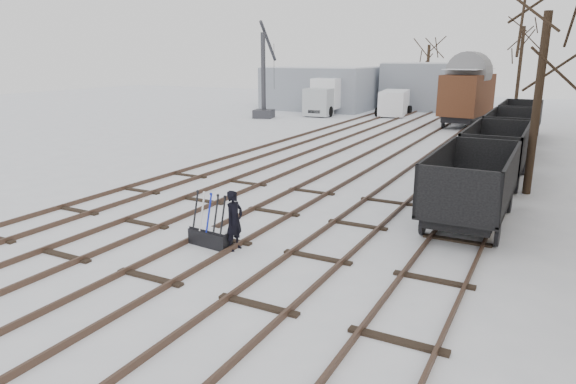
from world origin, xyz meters
The scene contains 17 objects.
ground centered at (0.00, 0.00, 0.00)m, with size 120.00×120.00×0.00m, color white.
tracks centered at (0.00, 13.67, 0.07)m, with size 13.90×52.00×0.16m.
shed_left centered at (-13.00, 36.00, 2.05)m, with size 10.00×8.00×4.10m.
shed_right centered at (-4.00, 40.00, 2.25)m, with size 7.00×6.00×4.50m.
ground_frame centered at (-0.02, -0.54, 0.28)m, with size 1.34×0.56×1.49m.
worker centered at (0.73, -0.44, 0.83)m, with size 0.60×0.40×1.66m, color black.
freight_wagon_a centered at (6.00, 4.95, 0.88)m, with size 2.25×5.62×2.30m.
freight_wagon_b centered at (6.00, 11.35, 0.88)m, with size 2.25×5.62×2.30m.
freight_wagon_c centered at (6.00, 17.75, 0.88)m, with size 2.25×5.62×2.30m.
freight_wagon_d centered at (6.00, 24.15, 0.88)m, with size 2.25×5.62×2.30m.
box_van_wagon centered at (1.99, 28.52, 2.46)m, with size 3.51×5.81×4.21m.
lorry centered at (-10.53, 31.87, 1.64)m, with size 2.56×7.11×3.18m.
panel_van centered at (-4.84, 33.33, 1.13)m, with size 2.84×5.17×2.16m.
crane centered at (-14.08, 26.56, 2.07)m, with size 1.90×4.70×7.88m.
tree_near centered at (7.38, 9.70, 3.33)m, with size 0.30×0.30×6.66m, color black.
tree_far_left centered at (-4.07, 41.82, 3.09)m, with size 0.30×0.30×6.18m, color black.
tree_far_right centered at (4.54, 39.65, 3.81)m, with size 0.30×0.30×7.62m, color black.
Camera 1 is at (8.14, -11.41, 5.13)m, focal length 32.00 mm.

